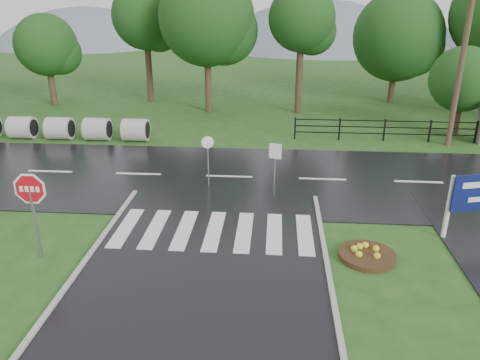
{
  "coord_description": "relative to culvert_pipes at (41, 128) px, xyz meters",
  "views": [
    {
      "loc": [
        1.93,
        -8.7,
        7.41
      ],
      "look_at": [
        0.78,
        6.0,
        1.5
      ],
      "focal_mm": 35.0,
      "sensor_mm": 36.0,
      "label": 1
    }
  ],
  "objects": [
    {
      "name": "utility_pole_east",
      "position": [
        21.74,
        0.5,
        3.67
      ],
      "size": [
        1.47,
        0.49,
        8.41
      ],
      "color": "#473523",
      "rests_on": "ground"
    },
    {
      "name": "entrance_tree_left",
      "position": [
        22.7,
        2.5,
        2.49
      ],
      "size": [
        3.51,
        3.51,
        4.86
      ],
      "color": "#3D2B1C",
      "rests_on": "ground"
    },
    {
      "name": "ground",
      "position": [
        10.78,
        -15.0,
        -0.6
      ],
      "size": [
        120.0,
        120.0,
        0.0
      ],
      "primitive_type": "plane",
      "color": "#244E1A",
      "rests_on": "ground"
    },
    {
      "name": "fence_west",
      "position": [
        18.53,
        1.0,
        0.12
      ],
      "size": [
        9.58,
        0.08,
        1.2
      ],
      "color": "black",
      "rests_on": "ground"
    },
    {
      "name": "reg_sign_round",
      "position": [
        10.03,
        -6.03,
        0.76
      ],
      "size": [
        0.48,
        0.17,
        2.14
      ],
      "color": "#939399",
      "rests_on": "ground"
    },
    {
      "name": "treeline",
      "position": [
        11.78,
        9.0,
        -0.6
      ],
      "size": [
        83.2,
        5.2,
        10.0
      ],
      "color": "#143E13",
      "rests_on": "ground"
    },
    {
      "name": "flower_bed",
      "position": [
        15.57,
        -11.27,
        -0.47
      ],
      "size": [
        1.7,
        1.7,
        0.34
      ],
      "color": "#332111",
      "rests_on": "ground"
    },
    {
      "name": "crosswalk",
      "position": [
        10.78,
        -10.0,
        -0.54
      ],
      "size": [
        6.5,
        2.8,
        0.02
      ],
      "color": "silver",
      "rests_on": "ground"
    },
    {
      "name": "culvert_pipes",
      "position": [
        0.0,
        0.0,
        0.0
      ],
      "size": [
        11.8,
        1.2,
        1.2
      ],
      "color": "#9E9B93",
      "rests_on": "ground"
    },
    {
      "name": "reg_sign_small",
      "position": [
        12.74,
        -6.93,
        0.94
      ],
      "size": [
        0.46,
        0.17,
        2.18
      ],
      "color": "#939399",
      "rests_on": "ground"
    },
    {
      "name": "hills",
      "position": [
        14.27,
        50.0,
        -16.14
      ],
      "size": [
        102.0,
        48.0,
        48.0
      ],
      "color": "slate",
      "rests_on": "ground"
    },
    {
      "name": "main_road",
      "position": [
        10.78,
        -5.0,
        -0.6
      ],
      "size": [
        90.0,
        8.0,
        0.04
      ],
      "primitive_type": "cube",
      "color": "black",
      "rests_on": "ground"
    },
    {
      "name": "stop_sign",
      "position": [
        5.79,
        -11.98,
        1.39
      ],
      "size": [
        1.28,
        0.06,
        2.88
      ],
      "color": "#939399",
      "rests_on": "ground"
    }
  ]
}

